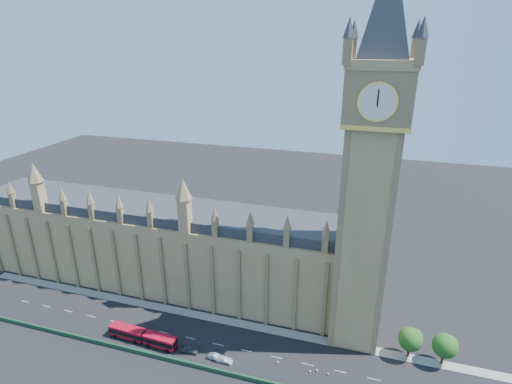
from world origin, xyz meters
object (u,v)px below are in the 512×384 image
(car_grey, at_px, (189,350))
(car_white, at_px, (224,360))
(car_silver, at_px, (216,357))
(red_bus, at_px, (143,336))

(car_grey, bearing_deg, car_white, -96.70)
(car_grey, relative_size, car_silver, 1.12)
(car_grey, distance_m, car_white, 9.75)
(red_bus, xyz_separation_m, car_white, (23.31, -0.40, -1.08))
(red_bus, relative_size, car_white, 4.22)
(red_bus, distance_m, car_white, 23.34)
(car_silver, height_order, car_white, car_silver)
(red_bus, bearing_deg, car_grey, 3.26)
(car_white, bearing_deg, red_bus, 87.99)
(red_bus, distance_m, car_silver, 21.06)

